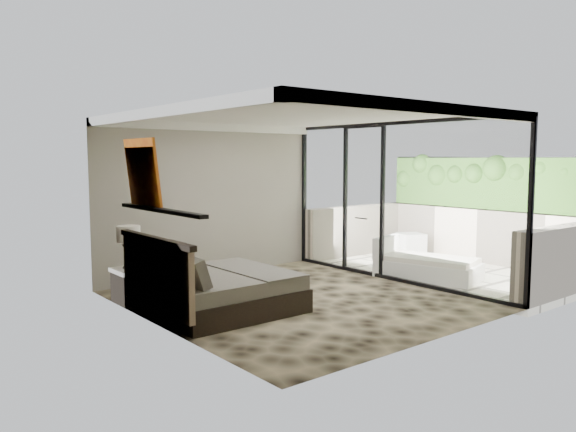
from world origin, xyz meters
TOP-DOWN VIEW (x-y plane):
  - floor at (0.00, 0.00)m, footprint 5.00×5.00m
  - ceiling at (0.00, 0.00)m, footprint 4.50×5.00m
  - back_wall at (0.00, 2.49)m, footprint 4.50×0.02m
  - left_wall at (-2.24, 0.00)m, footprint 0.02×5.00m
  - glass_wall at (2.25, 0.00)m, footprint 0.08×5.00m
  - terrace_slab at (3.75, 0.00)m, footprint 3.00×5.00m
  - parapet_far at (5.10, 0.00)m, footprint 0.30×5.00m
  - foliage_hedge at (5.10, 0.00)m, footprint 0.36×4.60m
  - picture_ledge at (-2.18, 0.10)m, footprint 0.12×2.20m
  - bed at (-1.33, 0.23)m, footprint 1.98×1.92m
  - nightstand at (-1.99, 1.44)m, footprint 0.72×0.72m
  - table_lamp at (-2.03, 1.49)m, footprint 0.35×0.35m
  - abstract_canvas at (-2.19, 0.58)m, footprint 0.13×0.90m
  - framed_print at (-2.14, 0.54)m, footprint 0.11×0.50m
  - ottoman at (4.45, 1.40)m, footprint 0.67×0.67m
  - lounger at (2.84, -0.22)m, footprint 1.32×1.96m

SIDE VIEW (x-z plane):
  - terrace_slab at x=3.75m, z-range -0.12..0.00m
  - floor at x=0.00m, z-range 0.00..0.00m
  - lounger at x=2.84m, z-range -0.13..0.57m
  - ottoman at x=4.45m, z-range 0.00..0.51m
  - nightstand at x=-1.99m, z-range 0.00..0.56m
  - bed at x=-1.33m, z-range -0.22..0.87m
  - parapet_far at x=5.10m, z-range 0.00..1.10m
  - table_lamp at x=-2.03m, z-range 0.61..1.25m
  - back_wall at x=0.00m, z-range 0.00..2.80m
  - left_wall at x=-2.24m, z-range 0.00..2.80m
  - glass_wall at x=2.25m, z-range 0.00..2.80m
  - picture_ledge at x=-2.18m, z-range 1.48..1.52m
  - foliage_hedge at x=5.10m, z-range 1.10..2.20m
  - framed_print at x=-2.14m, z-range 1.53..2.12m
  - abstract_canvas at x=-2.19m, z-range 1.53..2.42m
  - ceiling at x=0.00m, z-range 2.78..2.80m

